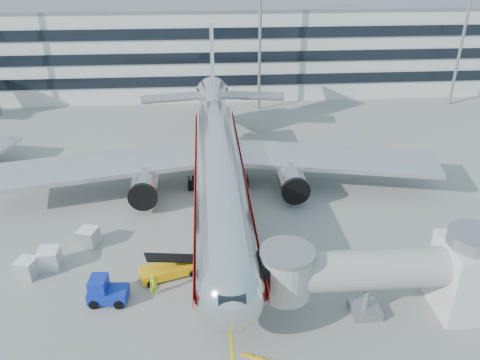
{
  "coord_description": "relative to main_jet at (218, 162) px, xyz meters",
  "views": [
    {
      "loc": [
        -1.31,
        -34.77,
        25.74
      ],
      "look_at": [
        2.05,
        7.56,
        4.0
      ],
      "focal_mm": 35.0,
      "sensor_mm": 36.0,
      "label": 1
    }
  ],
  "objects": [
    {
      "name": "ground",
      "position": [
        0.0,
        -11.72,
        -4.23
      ],
      "size": [
        180.0,
        180.0,
        0.0
      ],
      "primitive_type": "plane",
      "color": "gray",
      "rests_on": "ground"
    },
    {
      "name": "light_mast_centre",
      "position": [
        8.0,
        30.28,
        10.64
      ],
      "size": [
        2.4,
        1.2,
        25.45
      ],
      "color": "gray",
      "rests_on": "ground"
    },
    {
      "name": "main_jet",
      "position": [
        0.0,
        0.0,
        0.0
      ],
      "size": [
        50.95,
        48.7,
        16.06
      ],
      "color": "silver",
      "rests_on": "ground"
    },
    {
      "name": "lead_in_line",
      "position": [
        0.0,
        -1.72,
        -4.23
      ],
      "size": [
        0.25,
        70.0,
        0.01
      ],
      "primitive_type": "cube",
      "color": "yellow",
      "rests_on": "ground"
    },
    {
      "name": "terminal",
      "position": [
        0.0,
        46.23,
        3.57
      ],
      "size": [
        150.0,
        24.25,
        15.6
      ],
      "color": "silver",
      "rests_on": "ground"
    },
    {
      "name": "cargo_container_right",
      "position": [
        -12.64,
        -8.76,
        -3.35
      ],
      "size": [
        2.08,
        2.08,
        1.76
      ],
      "color": "silver",
      "rests_on": "ground"
    },
    {
      "name": "cargo_container_front",
      "position": [
        -16.93,
        -13.02,
        -3.39
      ],
      "size": [
        1.96,
        1.96,
        1.67
      ],
      "color": "silver",
      "rests_on": "ground"
    },
    {
      "name": "ramp_worker",
      "position": [
        -5.9,
        -16.29,
        -3.27
      ],
      "size": [
        0.82,
        0.68,
        1.92
      ],
      "primitive_type": "imported",
      "rotation": [
        0.0,
        0.0,
        0.37
      ],
      "color": "#ABDC17",
      "rests_on": "ground"
    },
    {
      "name": "light_mast_east",
      "position": [
        42.0,
        30.28,
        10.64
      ],
      "size": [
        2.4,
        1.2,
        25.45
      ],
      "color": "gray",
      "rests_on": "ground"
    },
    {
      "name": "belt_loader",
      "position": [
        -4.8,
        -13.93,
        -3.52
      ],
      "size": [
        5.38,
        3.22,
        2.52
      ],
      "color": "#FFB10A",
      "rests_on": "ground"
    },
    {
      "name": "baggage_tug",
      "position": [
        -9.68,
        -16.79,
        -3.24
      ],
      "size": [
        3.18,
        2.17,
        2.29
      ],
      "color": "#0E25A0",
      "rests_on": "ground"
    },
    {
      "name": "jet_bridge",
      "position": [
        12.18,
        -19.72,
        -0.36
      ],
      "size": [
        17.8,
        4.5,
        7.0
      ],
      "color": "silver",
      "rests_on": "ground"
    },
    {
      "name": "cargo_container_left",
      "position": [
        -15.33,
        -11.97,
        -3.3
      ],
      "size": [
        1.8,
        1.8,
        1.86
      ],
      "color": "silver",
      "rests_on": "ground"
    }
  ]
}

